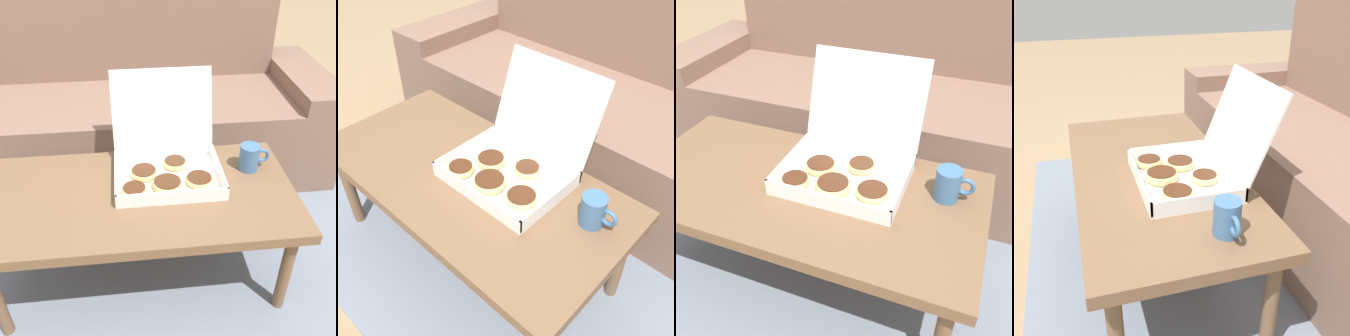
{
  "view_description": "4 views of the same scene",
  "coord_description": "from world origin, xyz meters",
  "views": [
    {
      "loc": [
        -0.02,
        -1.19,
        1.33
      ],
      "look_at": [
        0.11,
        -0.01,
        0.48
      ],
      "focal_mm": 42.0,
      "sensor_mm": 36.0,
      "label": 1
    },
    {
      "loc": [
        0.79,
        -0.73,
        1.32
      ],
      "look_at": [
        0.11,
        -0.01,
        0.48
      ],
      "focal_mm": 42.0,
      "sensor_mm": 36.0,
      "label": 2
    },
    {
      "loc": [
        0.48,
        -0.94,
        1.21
      ],
      "look_at": [
        0.11,
        -0.01,
        0.48
      ],
      "focal_mm": 42.0,
      "sensor_mm": 36.0,
      "label": 3
    },
    {
      "loc": [
        1.24,
        -0.34,
        1.08
      ],
      "look_at": [
        0.11,
        -0.01,
        0.48
      ],
      "focal_mm": 42.0,
      "sensor_mm": 36.0,
      "label": 4
    }
  ],
  "objects": [
    {
      "name": "ground_plane",
      "position": [
        0.0,
        0.0,
        0.0
      ],
      "size": [
        12.0,
        12.0,
        0.0
      ],
      "primitive_type": "plane",
      "color": "#937756"
    },
    {
      "name": "coffee_table",
      "position": [
        0.0,
        -0.08,
        0.39
      ],
      "size": [
        1.14,
        0.57,
        0.43
      ],
      "color": "brown",
      "rests_on": "ground_plane"
    },
    {
      "name": "pastry_box",
      "position": [
        0.11,
        0.02,
        0.49
      ],
      "size": [
        0.4,
        0.42,
        0.34
      ],
      "color": "white",
      "rests_on": "coffee_table"
    },
    {
      "name": "couch",
      "position": [
        0.0,
        0.78,
        0.33
      ],
      "size": [
        2.1,
        0.76,
        0.98
      ],
      "color": "#7A5B4C",
      "rests_on": "ground_plane"
    },
    {
      "name": "area_rug",
      "position": [
        0.0,
        0.3,
        0.01
      ],
      "size": [
        2.22,
        1.77,
        0.01
      ],
      "primitive_type": "cube",
      "color": "slate",
      "rests_on": "ground_plane"
    },
    {
      "name": "coffee_mug",
      "position": [
        0.44,
        0.02,
        0.49
      ],
      "size": [
        0.12,
        0.08,
        0.1
      ],
      "color": "#3D6693",
      "rests_on": "coffee_table"
    }
  ]
}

